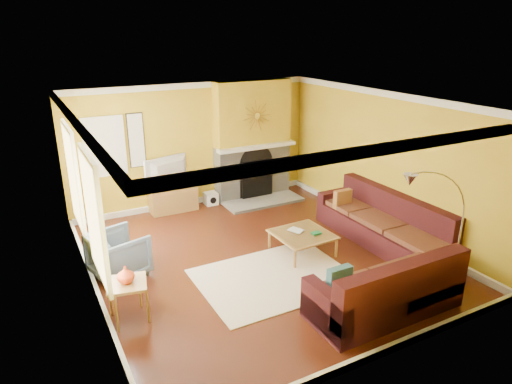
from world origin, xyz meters
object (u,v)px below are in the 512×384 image
coffee_table (302,243)px  arc_lamp (435,235)px  armchair (119,254)px  media_console (173,199)px  sectional_sofa (348,239)px  side_table (129,301)px

coffee_table → arc_lamp: arc_lamp is taller
armchair → arc_lamp: (3.89, -2.80, 0.63)m
media_console → sectional_sofa: bearing=-63.5°
sectional_sofa → coffee_table: size_ratio=3.77×
media_console → coffee_table: bearing=-65.2°
coffee_table → sectional_sofa: bearing=-57.1°
sectional_sofa → armchair: 3.77m
coffee_table → side_table: size_ratio=1.67×
sectional_sofa → coffee_table: 0.87m
media_console → side_table: bearing=-117.1°
sectional_sofa → coffee_table: sectional_sofa is taller
armchair → coffee_table: bearing=-119.0°
media_console → armchair: armchair is taller
sectional_sofa → media_console: bearing=116.5°
side_table → coffee_table: bearing=9.5°
coffee_table → media_console: (-1.39, 2.99, 0.09)m
side_table → armchair: bearing=83.1°
sectional_sofa → media_console: sectional_sofa is taller
side_table → arc_lamp: size_ratio=0.28×
coffee_table → media_console: 3.30m
sectional_sofa → side_table: 3.64m
arc_lamp → coffee_table: bearing=112.4°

